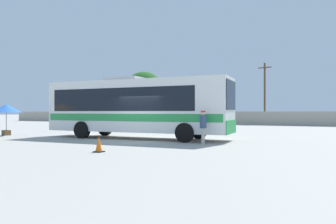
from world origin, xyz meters
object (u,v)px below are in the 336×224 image
Objects in this scene: vendor_umbrella_near_gate_blue at (6,109)px; roadside_tree_midleft at (200,98)px; utility_pole_far at (265,92)px; coach_bus_white_green at (135,106)px; roadside_tree_left at (144,87)px; parked_car_leftmost_silver at (160,118)px; attendant_by_bus_door at (203,125)px; parked_car_second_grey at (198,119)px; traffic_cone_on_apron at (99,144)px.

roadside_tree_midleft is at bearing 82.06° from vendor_umbrella_near_gate_blue.
coach_bus_white_green is at bearing -97.75° from utility_pole_far.
roadside_tree_left is at bearing 101.90° from vendor_umbrella_near_gate_blue.
roadside_tree_midleft is at bearing -177.63° from utility_pole_far.
parked_car_leftmost_silver is at bearing 113.43° from coach_bus_white_green.
vendor_umbrella_near_gate_blue reaches higher than attendant_by_bus_door.
attendant_by_bus_door reaches higher than parked_car_leftmost_silver.
vendor_umbrella_near_gate_blue is at bearing -93.03° from parked_car_leftmost_silver.
utility_pole_far is at bearing -2.66° from roadside_tree_left.
roadside_tree_midleft is at bearing 108.59° from parked_car_second_grey.
coach_bus_white_green is at bearing 11.30° from vendor_umbrella_near_gate_blue.
vendor_umbrella_near_gate_blue is 20.70m from parked_car_leftmost_silver.
utility_pole_far is 32.71m from traffic_cone_on_apron.
vendor_umbrella_near_gate_blue is 0.50× the size of parked_car_leftmost_silver.
parked_car_second_grey is 6.68× the size of traffic_cone_on_apron.
utility_pole_far reaches higher than coach_bus_white_green.
attendant_by_bus_door is 21.15m from parked_car_second_grey.
roadside_tree_left is 38.00m from traffic_cone_on_apron.
parked_car_leftmost_silver is at bearing 112.42° from traffic_cone_on_apron.
parked_car_second_grey reaches higher than parked_car_leftmost_silver.
traffic_cone_on_apron is (-2.74, -4.71, -0.65)m from attendant_by_bus_door.
attendant_by_bus_door is at bearing -54.72° from roadside_tree_left.
vendor_umbrella_near_gate_blue is at bearing -178.38° from attendant_by_bus_door.
roadside_tree_midleft is (9.99, -1.25, -1.91)m from roadside_tree_left.
parked_car_second_grey is 16.12m from roadside_tree_left.
utility_pole_far is 12.58× the size of traffic_cone_on_apron.
coach_bus_white_green is at bearing 163.55° from attendant_by_bus_door.
coach_bus_white_green is at bearing -78.30° from roadside_tree_midleft.
parked_car_leftmost_silver is at bearing -49.27° from roadside_tree_left.
utility_pole_far is 8.97m from roadside_tree_midleft.
utility_pole_far reaches higher than vendor_umbrella_near_gate_blue.
parked_car_leftmost_silver is 0.53× the size of utility_pole_far.
parked_car_second_grey reaches higher than traffic_cone_on_apron.
roadside_tree_midleft is (3.87, 27.76, 1.85)m from vendor_umbrella_near_gate_blue.
coach_bus_white_green reaches higher than traffic_cone_on_apron.
coach_bus_white_green reaches higher than attendant_by_bus_door.
coach_bus_white_green is 2.73× the size of parked_car_leftmost_silver.
coach_bus_white_green reaches higher than parked_car_second_grey.
attendant_by_bus_door is at bearing -69.45° from roadside_tree_midleft.
parked_car_second_grey is at bearing 72.22° from vendor_umbrella_near_gate_blue.
vendor_umbrella_near_gate_blue reaches higher than traffic_cone_on_apron.
roadside_tree_left is at bearing 172.87° from roadside_tree_midleft.
utility_pole_far reaches higher than parked_car_second_grey.
parked_car_leftmost_silver is (-8.15, 18.80, -1.22)m from coach_bus_white_green.
roadside_tree_left reaches higher than parked_car_leftmost_silver.
parked_car_second_grey is at bearing 111.30° from attendant_by_bus_door.
parked_car_second_grey is 24.92m from traffic_cone_on_apron.
parked_car_leftmost_silver is 12.04m from roadside_tree_left.
roadside_tree_midleft reaches higher than attendant_by_bus_door.
attendant_by_bus_door is at bearing -16.45° from coach_bus_white_green.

